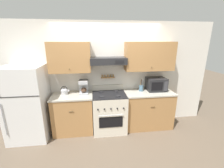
{
  "coord_description": "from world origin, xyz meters",
  "views": [
    {
      "loc": [
        -0.35,
        -2.97,
        2.13
      ],
      "look_at": [
        0.06,
        0.25,
        1.17
      ],
      "focal_mm": 24.0,
      "sensor_mm": 36.0,
      "label": 1
    }
  ],
  "objects_px": {
    "refrigerator": "(28,103)",
    "tea_kettle": "(64,91)",
    "coffee_maker": "(84,87)",
    "utensil_crock": "(141,88)",
    "microwave": "(156,84)",
    "stove_range": "(109,112)"
  },
  "relations": [
    {
      "from": "refrigerator",
      "to": "tea_kettle",
      "type": "bearing_deg",
      "value": 13.31
    },
    {
      "from": "refrigerator",
      "to": "coffee_maker",
      "type": "xyz_separation_m",
      "value": [
        1.2,
        0.21,
        0.26
      ]
    },
    {
      "from": "coffee_maker",
      "to": "utensil_crock",
      "type": "xyz_separation_m",
      "value": [
        1.39,
        -0.03,
        -0.08
      ]
    },
    {
      "from": "microwave",
      "to": "refrigerator",
      "type": "bearing_deg",
      "value": -176.19
    },
    {
      "from": "stove_range",
      "to": "coffee_maker",
      "type": "height_order",
      "value": "coffee_maker"
    },
    {
      "from": "microwave",
      "to": "stove_range",
      "type": "bearing_deg",
      "value": -172.76
    },
    {
      "from": "tea_kettle",
      "to": "coffee_maker",
      "type": "xyz_separation_m",
      "value": [
        0.44,
        0.03,
        0.08
      ]
    },
    {
      "from": "stove_range",
      "to": "coffee_maker",
      "type": "xyz_separation_m",
      "value": [
        -0.58,
        0.16,
        0.61
      ]
    },
    {
      "from": "refrigerator",
      "to": "microwave",
      "type": "xyz_separation_m",
      "value": [
        2.97,
        0.2,
        0.26
      ]
    },
    {
      "from": "tea_kettle",
      "to": "utensil_crock",
      "type": "bearing_deg",
      "value": 0.0
    },
    {
      "from": "tea_kettle",
      "to": "microwave",
      "type": "relative_size",
      "value": 0.46
    },
    {
      "from": "stove_range",
      "to": "microwave",
      "type": "relative_size",
      "value": 2.33
    },
    {
      "from": "stove_range",
      "to": "refrigerator",
      "type": "relative_size",
      "value": 0.65
    },
    {
      "from": "stove_range",
      "to": "tea_kettle",
      "type": "distance_m",
      "value": 1.16
    },
    {
      "from": "stove_range",
      "to": "microwave",
      "type": "height_order",
      "value": "microwave"
    },
    {
      "from": "stove_range",
      "to": "coffee_maker",
      "type": "bearing_deg",
      "value": 164.3
    },
    {
      "from": "tea_kettle",
      "to": "microwave",
      "type": "xyz_separation_m",
      "value": [
        2.21,
        0.02,
        0.08
      ]
    },
    {
      "from": "refrigerator",
      "to": "coffee_maker",
      "type": "distance_m",
      "value": 1.25
    },
    {
      "from": "microwave",
      "to": "utensil_crock",
      "type": "bearing_deg",
      "value": -177.32
    },
    {
      "from": "coffee_maker",
      "to": "tea_kettle",
      "type": "bearing_deg",
      "value": -175.9
    },
    {
      "from": "stove_range",
      "to": "microwave",
      "type": "distance_m",
      "value": 1.34
    },
    {
      "from": "coffee_maker",
      "to": "utensil_crock",
      "type": "distance_m",
      "value": 1.39
    }
  ]
}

